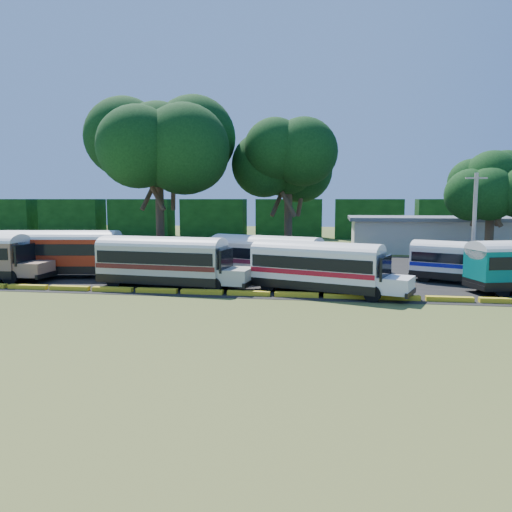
# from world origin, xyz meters

# --- Properties ---
(ground) EXTENTS (160.00, 160.00, 0.00)m
(ground) POSITION_xyz_m (0.00, 0.00, 0.00)
(ground) COLOR #39541C
(ground) RESTS_ON ground
(asphalt_strip) EXTENTS (64.00, 24.00, 0.02)m
(asphalt_strip) POSITION_xyz_m (1.00, 12.00, 0.01)
(asphalt_strip) COLOR black
(asphalt_strip) RESTS_ON ground
(curb) EXTENTS (53.70, 0.45, 0.30)m
(curb) POSITION_xyz_m (-0.00, 1.00, 0.15)
(curb) COLOR yellow
(curb) RESTS_ON ground
(terminal_building) EXTENTS (19.00, 9.00, 4.00)m
(terminal_building) POSITION_xyz_m (18.00, 30.00, 2.03)
(terminal_building) COLOR #B9B7A9
(terminal_building) RESTS_ON ground
(treeline_backdrop) EXTENTS (130.00, 4.00, 6.00)m
(treeline_backdrop) POSITION_xyz_m (0.00, 48.00, 3.00)
(treeline_backdrop) COLOR black
(treeline_backdrop) RESTS_ON ground
(bus_red) EXTENTS (11.32, 4.25, 3.63)m
(bus_red) POSITION_xyz_m (-13.88, 6.24, 2.08)
(bus_red) COLOR black
(bus_red) RESTS_ON ground
(bus_cream_west) EXTENTS (10.86, 3.84, 3.49)m
(bus_cream_west) POSITION_xyz_m (-4.59, 3.00, 1.97)
(bus_cream_west) COLOR black
(bus_cream_west) RESTS_ON ground
(bus_cream_east) EXTENTS (10.42, 5.75, 3.34)m
(bus_cream_east) POSITION_xyz_m (1.98, 6.96, 1.89)
(bus_cream_east) COLOR black
(bus_cream_east) RESTS_ON ground
(bus_white_red) EXTENTS (10.37, 5.70, 3.33)m
(bus_white_red) POSITION_xyz_m (5.85, 2.36, 1.88)
(bus_white_red) COLOR black
(bus_white_red) RESTS_ON ground
(bus_white_blue) EXTENTS (9.27, 5.81, 3.01)m
(bus_white_blue) POSITION_xyz_m (16.25, 7.59, 1.70)
(bus_white_blue) COLOR black
(bus_white_blue) RESTS_ON ground
(tree_west) EXTENTS (10.91, 10.91, 15.07)m
(tree_west) POSITION_xyz_m (-9.69, 16.50, 11.03)
(tree_west) COLOR #3E331F
(tree_west) RESTS_ON ground
(tree_center) EXTENTS (8.77, 8.77, 12.88)m
(tree_center) POSITION_xyz_m (2.23, 20.66, 9.59)
(tree_center) COLOR #3E331F
(tree_center) RESTS_ON ground
(tree_east) EXTENTS (7.29, 7.29, 10.55)m
(tree_east) POSITION_xyz_m (21.38, 20.86, 7.80)
(tree_east) COLOR #3E331F
(tree_east) RESTS_ON ground
(utility_pole) EXTENTS (1.60, 0.30, 8.00)m
(utility_pole) POSITION_xyz_m (17.39, 11.17, 4.11)
(utility_pole) COLOR gray
(utility_pole) RESTS_ON ground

